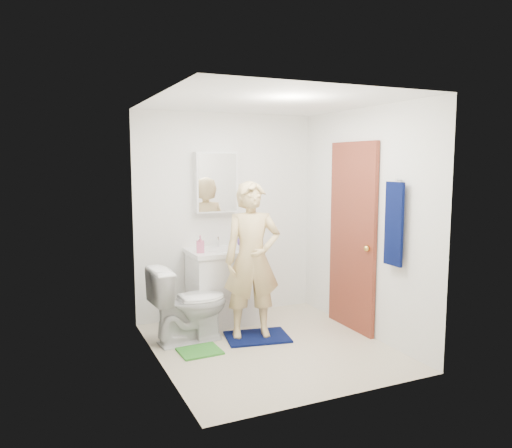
{
  "coord_description": "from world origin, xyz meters",
  "views": [
    {
      "loc": [
        -2.09,
        -4.32,
        1.84
      ],
      "look_at": [
        -0.04,
        0.25,
        1.21
      ],
      "focal_mm": 35.0,
      "sensor_mm": 36.0,
      "label": 1
    }
  ],
  "objects_px": {
    "vanity_cabinet": "(224,288)",
    "soap_dispenser": "(200,244)",
    "toothbrush_cup": "(242,242)",
    "toilet": "(189,303)",
    "man": "(252,260)",
    "medicine_cabinet": "(216,182)",
    "towel": "(394,224)"
  },
  "relations": [
    {
      "from": "toilet",
      "to": "toothbrush_cup",
      "type": "height_order",
      "value": "toothbrush_cup"
    },
    {
      "from": "vanity_cabinet",
      "to": "soap_dispenser",
      "type": "xyz_separation_m",
      "value": [
        -0.3,
        -0.09,
        0.54
      ]
    },
    {
      "from": "vanity_cabinet",
      "to": "man",
      "type": "xyz_separation_m",
      "value": [
        0.1,
        -0.6,
        0.43
      ]
    },
    {
      "from": "towel",
      "to": "man",
      "type": "relative_size",
      "value": 0.49
    },
    {
      "from": "vanity_cabinet",
      "to": "toilet",
      "type": "relative_size",
      "value": 1.0
    },
    {
      "from": "toothbrush_cup",
      "to": "man",
      "type": "xyz_separation_m",
      "value": [
        -0.18,
        -0.69,
        -0.07
      ]
    },
    {
      "from": "soap_dispenser",
      "to": "toothbrush_cup",
      "type": "bearing_deg",
      "value": 17.57
    },
    {
      "from": "toilet",
      "to": "toothbrush_cup",
      "type": "xyz_separation_m",
      "value": [
        0.81,
        0.53,
        0.5
      ]
    },
    {
      "from": "toothbrush_cup",
      "to": "toilet",
      "type": "bearing_deg",
      "value": -146.78
    },
    {
      "from": "towel",
      "to": "toilet",
      "type": "bearing_deg",
      "value": 148.65
    },
    {
      "from": "toilet",
      "to": "man",
      "type": "bearing_deg",
      "value": -108.99
    },
    {
      "from": "vanity_cabinet",
      "to": "soap_dispenser",
      "type": "distance_m",
      "value": 0.63
    },
    {
      "from": "vanity_cabinet",
      "to": "soap_dispenser",
      "type": "bearing_deg",
      "value": -163.4
    },
    {
      "from": "soap_dispenser",
      "to": "medicine_cabinet",
      "type": "bearing_deg",
      "value": 46.35
    },
    {
      "from": "medicine_cabinet",
      "to": "toilet",
      "type": "distance_m",
      "value": 1.47
    },
    {
      "from": "medicine_cabinet",
      "to": "toilet",
      "type": "xyz_separation_m",
      "value": [
        -0.54,
        -0.66,
        -1.2
      ]
    },
    {
      "from": "vanity_cabinet",
      "to": "towel",
      "type": "height_order",
      "value": "towel"
    },
    {
      "from": "vanity_cabinet",
      "to": "toothbrush_cup",
      "type": "relative_size",
      "value": 6.74
    },
    {
      "from": "medicine_cabinet",
      "to": "man",
      "type": "distance_m",
      "value": 1.13
    },
    {
      "from": "towel",
      "to": "soap_dispenser",
      "type": "distance_m",
      "value": 2.06
    },
    {
      "from": "toilet",
      "to": "soap_dispenser",
      "type": "bearing_deg",
      "value": -39.29
    },
    {
      "from": "man",
      "to": "toothbrush_cup",
      "type": "bearing_deg",
      "value": 89.13
    },
    {
      "from": "vanity_cabinet",
      "to": "towel",
      "type": "relative_size",
      "value": 1.0
    },
    {
      "from": "vanity_cabinet",
      "to": "toilet",
      "type": "height_order",
      "value": "same"
    },
    {
      "from": "man",
      "to": "soap_dispenser",
      "type": "bearing_deg",
      "value": 141.41
    },
    {
      "from": "towel",
      "to": "toilet",
      "type": "height_order",
      "value": "towel"
    },
    {
      "from": "vanity_cabinet",
      "to": "man",
      "type": "relative_size",
      "value": 0.49
    },
    {
      "from": "vanity_cabinet",
      "to": "toothbrush_cup",
      "type": "height_order",
      "value": "toothbrush_cup"
    },
    {
      "from": "man",
      "to": "towel",
      "type": "bearing_deg",
      "value": -25.92
    },
    {
      "from": "medicine_cabinet",
      "to": "toothbrush_cup",
      "type": "bearing_deg",
      "value": -26.2
    },
    {
      "from": "vanity_cabinet",
      "to": "medicine_cabinet",
      "type": "xyz_separation_m",
      "value": [
        0.0,
        0.22,
        1.2
      ]
    },
    {
      "from": "medicine_cabinet",
      "to": "toothbrush_cup",
      "type": "relative_size",
      "value": 5.9
    }
  ]
}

